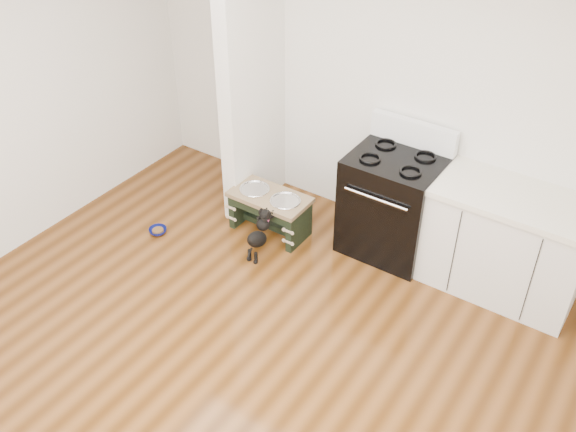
{
  "coord_description": "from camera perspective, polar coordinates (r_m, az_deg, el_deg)",
  "views": [
    {
      "loc": [
        2.03,
        -2.07,
        3.62
      ],
      "look_at": [
        -0.38,
        1.49,
        0.48
      ],
      "focal_mm": 40.0,
      "sensor_mm": 36.0,
      "label": 1
    }
  ],
  "objects": [
    {
      "name": "ground",
      "position": [
        4.64,
        -6.67,
        -15.55
      ],
      "size": [
        5.0,
        5.0,
        0.0
      ],
      "primitive_type": "plane",
      "color": "#46260C",
      "rests_on": "ground"
    },
    {
      "name": "cabinet_run",
      "position": [
        5.36,
        18.73,
        -2.36
      ],
      "size": [
        1.24,
        0.64,
        0.91
      ],
      "color": "silver",
      "rests_on": "ground"
    },
    {
      "name": "oven_range",
      "position": [
        5.56,
        9.29,
        1.19
      ],
      "size": [
        0.76,
        0.69,
        1.14
      ],
      "color": "black",
      "rests_on": "ground"
    },
    {
      "name": "puppy",
      "position": [
        5.54,
        -2.56,
        -1.53
      ],
      "size": [
        0.13,
        0.37,
        0.44
      ],
      "color": "black",
      "rests_on": "ground"
    },
    {
      "name": "floor_bowl",
      "position": [
        6.03,
        -11.49,
        -1.3
      ],
      "size": [
        0.21,
        0.21,
        0.05
      ],
      "rotation": [
        0.0,
        0.0,
        -0.38
      ],
      "color": "#0C1259",
      "rests_on": "ground"
    },
    {
      "name": "partition_wall",
      "position": [
        5.73,
        -3.24,
        12.73
      ],
      "size": [
        0.15,
        0.8,
        2.7
      ],
      "primitive_type": "cube",
      "color": "silver",
      "rests_on": "ground"
    },
    {
      "name": "dog_feeder",
      "position": [
        5.79,
        -1.66,
        0.9
      ],
      "size": [
        0.72,
        0.39,
        0.41
      ],
      "color": "black",
      "rests_on": "ground"
    },
    {
      "name": "room_shell",
      "position": [
        3.52,
        -8.48,
        1.05
      ],
      "size": [
        5.0,
        5.0,
        5.0
      ],
      "color": "silver",
      "rests_on": "ground"
    }
  ]
}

